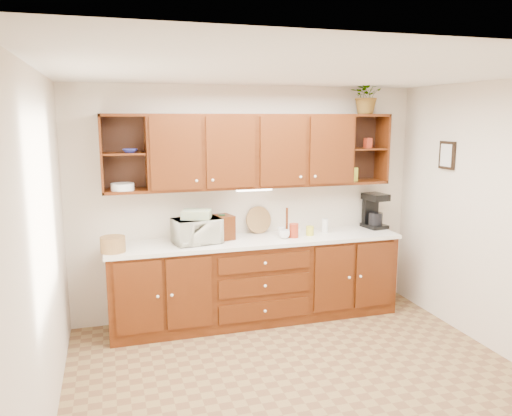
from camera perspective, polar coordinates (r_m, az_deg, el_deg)
floor at (r=4.57m, az=5.55°, el=-19.29°), size 4.00×4.00×0.00m
ceiling at (r=3.99m, az=6.22°, el=15.26°), size 4.00×4.00×0.00m
back_wall at (r=5.71m, az=-0.82°, el=0.72°), size 4.00×0.00×4.00m
left_wall at (r=3.82m, az=-23.23°, el=-4.99°), size 0.00×3.50×3.50m
right_wall at (r=5.17m, az=26.82°, el=-1.41°), size 0.00×3.50×3.50m
base_cabinets at (r=5.64m, az=0.04°, el=-8.33°), size 3.20×0.60×0.90m
countertop at (r=5.49m, az=0.07°, el=-3.71°), size 3.24×0.64×0.04m
upper_cabinets at (r=5.49m, az=-0.28°, el=6.57°), size 3.20×0.33×0.80m
undercabinet_light at (r=5.48m, az=-0.21°, el=2.11°), size 0.40×0.05×0.02m
framed_picture at (r=5.77m, az=21.01°, el=5.64°), size 0.03×0.24×0.30m
wicker_basket at (r=5.13m, az=-16.03°, el=-4.01°), size 0.30×0.30×0.15m
microwave at (r=5.30m, az=-6.79°, el=-2.60°), size 0.54×0.41×0.27m
towel_stack at (r=5.27m, az=-6.83°, el=-0.72°), size 0.35×0.30×0.09m
wine_bottle at (r=5.45m, az=-3.91°, el=-2.14°), size 0.10×0.10×0.27m
woven_tray at (r=5.75m, az=0.30°, el=-2.78°), size 0.32×0.14×0.31m
bread_box at (r=5.42m, az=-4.67°, el=-2.29°), size 0.42×0.32×0.26m
mug_tree at (r=5.57m, az=3.53°, el=-2.78°), size 0.28×0.29×0.33m
canister_red at (r=5.54m, az=4.35°, el=-2.58°), size 0.13×0.13×0.16m
canister_white at (r=5.81m, az=7.89°, el=-2.02°), size 0.08×0.08×0.16m
canister_yellow at (r=5.66m, az=6.18°, el=-2.60°), size 0.11×0.11×0.11m
coffee_maker at (r=6.17m, az=13.32°, el=-0.34°), size 0.26×0.32×0.42m
bowl_stack at (r=5.24m, az=-14.19°, el=6.36°), size 0.18×0.18×0.04m
plate_stack at (r=5.27m, az=-15.01°, el=2.37°), size 0.30×0.30×0.07m
pantry_box_yellow at (r=5.94m, az=11.04°, el=3.80°), size 0.10×0.08×0.16m
pantry_box_red at (r=6.00m, az=12.67°, el=7.26°), size 0.09×0.08×0.11m
potted_plant at (r=5.95m, az=12.50°, el=12.48°), size 0.48×0.45×0.42m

